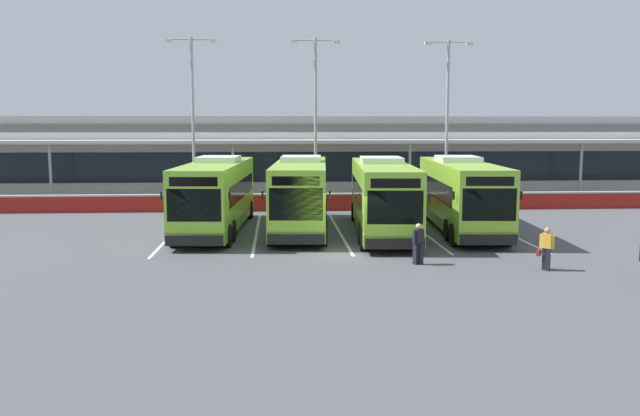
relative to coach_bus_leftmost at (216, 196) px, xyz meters
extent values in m
plane|color=#4C4C51|center=(6.25, -6.66, -1.79)|extent=(200.00, 200.00, 0.00)
cube|color=beige|center=(6.25, 20.34, 0.96)|extent=(70.00, 10.00, 5.50)
cube|color=#19232D|center=(6.25, 15.32, 0.51)|extent=(66.00, 0.08, 2.20)
cube|color=#4C4C51|center=(6.25, 15.31, 3.36)|extent=(68.00, 0.08, 0.60)
cube|color=beige|center=(6.25, 13.84, 2.41)|extent=(67.00, 3.00, 0.24)
cube|color=gray|center=(6.25, 20.34, 3.96)|extent=(70.00, 10.00, 0.50)
cylinder|color=#999999|center=(-12.35, 12.64, 0.31)|extent=(0.20, 0.20, 4.20)
cylinder|color=#999999|center=(0.05, 12.64, 0.31)|extent=(0.20, 0.20, 4.20)
cylinder|color=#999999|center=(12.45, 12.64, 0.31)|extent=(0.20, 0.20, 4.20)
cylinder|color=#999999|center=(24.85, 12.64, 0.31)|extent=(0.20, 0.20, 4.20)
cube|color=maroon|center=(6.25, 7.84, -1.29)|extent=(60.00, 0.36, 1.00)
cube|color=#B2B2B2|center=(6.25, 7.84, -0.74)|extent=(60.00, 0.40, 0.10)
cube|color=#8CC633|center=(0.00, -0.04, 0.12)|extent=(3.36, 12.15, 3.19)
cube|color=olive|center=(0.00, -0.04, -1.19)|extent=(3.38, 12.17, 0.56)
cube|color=black|center=(0.02, 0.36, 0.36)|extent=(3.23, 9.75, 0.96)
cube|color=black|center=(-0.41, -5.97, 0.26)|extent=(2.31, 0.26, 1.40)
cube|color=black|center=(-0.41, -5.98, 1.26)|extent=(2.05, 0.22, 0.40)
cube|color=silver|center=(0.07, 0.96, 1.85)|extent=(2.24, 2.93, 0.28)
cube|color=black|center=(-0.41, -6.08, -1.24)|extent=(2.46, 0.33, 0.44)
cube|color=black|center=(1.07, -5.72, 0.61)|extent=(0.09, 0.13, 0.36)
cube|color=black|center=(-1.83, -5.53, 0.61)|extent=(0.09, 0.13, 0.36)
cylinder|color=black|center=(1.50, 4.47, -1.27)|extent=(0.39, 1.06, 1.04)
cylinder|color=black|center=(-0.88, 4.63, -1.27)|extent=(0.39, 1.06, 1.04)
cylinder|color=black|center=(0.97, -3.31, -1.27)|extent=(0.39, 1.06, 1.04)
cylinder|color=black|center=(-1.41, -3.15, -1.27)|extent=(0.39, 1.06, 1.04)
cylinder|color=black|center=(0.88, -4.71, -1.27)|extent=(0.39, 1.06, 1.04)
cylinder|color=black|center=(-1.51, -4.55, -1.27)|extent=(0.39, 1.06, 1.04)
cube|color=#8CC633|center=(4.31, 0.03, 0.12)|extent=(3.36, 12.15, 3.19)
cube|color=olive|center=(4.31, 0.03, -1.19)|extent=(3.38, 12.17, 0.56)
cube|color=black|center=(4.33, 0.43, 0.36)|extent=(3.23, 9.75, 0.96)
cube|color=black|center=(3.90, -5.90, 0.26)|extent=(2.31, 0.26, 1.40)
cube|color=black|center=(3.90, -5.91, 1.26)|extent=(2.05, 0.22, 0.40)
cube|color=silver|center=(4.37, 1.03, 1.85)|extent=(2.24, 2.93, 0.28)
cube|color=black|center=(3.90, -6.01, -1.24)|extent=(2.46, 0.33, 0.44)
cube|color=black|center=(5.38, -5.65, 0.61)|extent=(0.09, 0.13, 0.36)
cube|color=black|center=(2.48, -5.46, 0.61)|extent=(0.09, 0.13, 0.36)
cylinder|color=black|center=(5.81, 4.54, -1.27)|extent=(0.39, 1.06, 1.04)
cylinder|color=black|center=(3.43, 4.70, -1.27)|extent=(0.39, 1.06, 1.04)
cylinder|color=black|center=(5.28, -3.24, -1.27)|extent=(0.39, 1.06, 1.04)
cylinder|color=black|center=(2.90, -3.08, -1.27)|extent=(0.39, 1.06, 1.04)
cylinder|color=black|center=(5.19, -4.64, -1.27)|extent=(0.39, 1.06, 1.04)
cylinder|color=black|center=(2.80, -4.48, -1.27)|extent=(0.39, 1.06, 1.04)
cube|color=#8CC633|center=(8.35, -1.33, 0.12)|extent=(3.36, 12.15, 3.19)
cube|color=olive|center=(8.35, -1.33, -1.19)|extent=(3.38, 12.17, 0.56)
cube|color=black|center=(8.38, -0.93, 0.36)|extent=(3.23, 9.75, 0.96)
cube|color=black|center=(7.95, -7.27, 0.26)|extent=(2.31, 0.26, 1.40)
cube|color=black|center=(7.95, -7.28, 1.26)|extent=(2.05, 0.22, 0.40)
cube|color=silver|center=(8.42, -0.33, 1.85)|extent=(2.24, 2.93, 0.28)
cube|color=black|center=(7.94, -7.38, -1.24)|extent=(2.46, 0.33, 0.44)
cube|color=black|center=(9.43, -7.02, 0.61)|extent=(0.09, 0.13, 0.36)
cube|color=black|center=(6.52, -6.82, 0.61)|extent=(0.09, 0.13, 0.36)
cylinder|color=black|center=(9.86, 3.18, -1.27)|extent=(0.39, 1.06, 1.04)
cylinder|color=black|center=(7.47, 3.34, -1.27)|extent=(0.39, 1.06, 1.04)
cylinder|color=black|center=(9.33, -4.61, -1.27)|extent=(0.39, 1.06, 1.04)
cylinder|color=black|center=(6.95, -4.44, -1.27)|extent=(0.39, 1.06, 1.04)
cylinder|color=black|center=(9.23, -6.00, -1.27)|extent=(0.39, 1.06, 1.04)
cylinder|color=black|center=(6.85, -5.84, -1.27)|extent=(0.39, 1.06, 1.04)
cube|color=#8CC633|center=(12.52, -0.62, 0.12)|extent=(3.36, 12.15, 3.19)
cube|color=olive|center=(12.52, -0.62, -1.19)|extent=(3.38, 12.17, 0.56)
cube|color=black|center=(12.54, -0.22, 0.36)|extent=(3.23, 9.75, 0.96)
cube|color=black|center=(12.11, -6.55, 0.26)|extent=(2.31, 0.26, 1.40)
cube|color=black|center=(12.11, -6.56, 1.26)|extent=(2.05, 0.22, 0.40)
cube|color=silver|center=(12.58, 0.38, 1.85)|extent=(2.24, 2.93, 0.28)
cube|color=black|center=(12.11, -6.66, -1.24)|extent=(2.46, 0.33, 0.44)
cube|color=black|center=(13.59, -6.30, 0.61)|extent=(0.09, 0.13, 0.36)
cube|color=black|center=(10.69, -6.11, 0.61)|extent=(0.09, 0.13, 0.36)
cylinder|color=black|center=(14.02, 3.89, -1.27)|extent=(0.39, 1.06, 1.04)
cylinder|color=black|center=(11.64, 4.05, -1.27)|extent=(0.39, 1.06, 1.04)
cylinder|color=black|center=(13.49, -3.89, -1.27)|extent=(0.39, 1.06, 1.04)
cylinder|color=black|center=(11.11, -3.73, -1.27)|extent=(0.39, 1.06, 1.04)
cylinder|color=black|center=(13.40, -5.29, -1.27)|extent=(0.39, 1.06, 1.04)
cylinder|color=black|center=(11.01, -5.13, -1.27)|extent=(0.39, 1.06, 1.04)
cube|color=silver|center=(-2.15, -0.66, -1.78)|extent=(0.14, 13.00, 0.01)
cube|color=silver|center=(2.05, -0.66, -1.78)|extent=(0.14, 13.00, 0.01)
cube|color=silver|center=(6.25, -0.66, -1.78)|extent=(0.14, 13.00, 0.01)
cube|color=silver|center=(10.45, -0.66, -1.78)|extent=(0.14, 13.00, 0.01)
cube|color=silver|center=(14.65, -0.66, -1.78)|extent=(0.14, 13.00, 0.01)
cube|color=black|center=(13.15, -10.16, -1.37)|extent=(0.22, 0.23, 0.84)
cube|color=black|center=(13.22, -10.35, -1.37)|extent=(0.22, 0.23, 0.84)
cube|color=gold|center=(13.18, -10.25, -0.67)|extent=(0.40, 0.37, 0.56)
cube|color=gold|center=(13.00, -10.13, -0.69)|extent=(0.13, 0.13, 0.54)
cube|color=gold|center=(13.37, -10.37, -0.69)|extent=(0.13, 0.13, 0.54)
sphere|color=tan|center=(13.18, -10.25, -0.28)|extent=(0.22, 0.22, 0.22)
cube|color=maroon|center=(12.96, -10.07, -1.16)|extent=(0.26, 0.30, 0.22)
cylinder|color=maroon|center=(12.96, -10.07, -0.98)|extent=(0.02, 0.02, 0.16)
cube|color=black|center=(8.49, -8.90, -1.37)|extent=(0.22, 0.23, 0.84)
cube|color=black|center=(8.69, -8.91, -1.37)|extent=(0.22, 0.23, 0.84)
cube|color=black|center=(8.59, -8.91, -0.67)|extent=(0.40, 0.37, 0.56)
cube|color=black|center=(8.41, -9.03, -0.69)|extent=(0.13, 0.13, 0.54)
cube|color=black|center=(8.78, -8.78, -0.69)|extent=(0.13, 0.13, 0.54)
sphere|color=#DBB293|center=(8.59, -8.91, -0.28)|extent=(0.22, 0.22, 0.22)
cylinder|color=#9E9EA3|center=(-2.35, 10.40, 3.71)|extent=(0.20, 0.20, 11.00)
cylinder|color=#9E9EA3|center=(-2.35, 10.40, 9.06)|extent=(2.80, 0.10, 0.10)
cube|color=silver|center=(-3.75, 10.40, 8.96)|extent=(0.44, 0.28, 0.20)
cube|color=silver|center=(-0.95, 10.40, 8.96)|extent=(0.44, 0.28, 0.20)
cylinder|color=#9E9EA3|center=(5.66, 10.38, 3.71)|extent=(0.20, 0.20, 11.00)
cylinder|color=#9E9EA3|center=(5.66, 10.38, 9.06)|extent=(2.80, 0.10, 0.10)
cube|color=silver|center=(4.26, 10.38, 8.96)|extent=(0.44, 0.28, 0.20)
cube|color=silver|center=(7.06, 10.38, 8.96)|extent=(0.44, 0.28, 0.20)
cylinder|color=#9E9EA3|center=(14.57, 10.78, 3.71)|extent=(0.20, 0.20, 11.00)
cylinder|color=#9E9EA3|center=(14.57, 10.78, 9.06)|extent=(2.80, 0.10, 0.10)
cube|color=silver|center=(13.17, 10.78, 8.96)|extent=(0.44, 0.28, 0.20)
cube|color=silver|center=(15.97, 10.78, 8.96)|extent=(0.44, 0.28, 0.20)
camera|label=1|loc=(3.12, -34.76, 3.70)|focal=38.19mm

